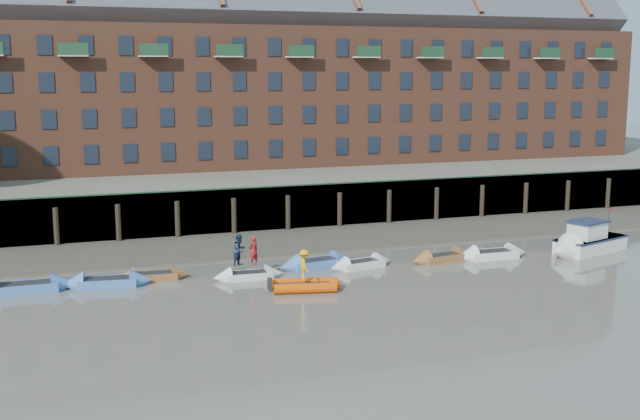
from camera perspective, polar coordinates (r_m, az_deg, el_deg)
name	(u,v)px	position (r m, az deg, el deg)	size (l,w,h in m)	color
ground	(382,321)	(37.86, 4.41, -7.86)	(220.00, 220.00, 0.00)	#625E56
foreshore	(276,243)	(54.28, -3.16, -2.36)	(110.00, 8.00, 0.50)	#3D382F
mud_band	(291,254)	(51.10, -2.11, -3.13)	(110.00, 1.60, 0.10)	#4C4336
river_wall	(259,209)	(58.12, -4.36, 0.05)	(110.00, 1.23, 3.30)	#2D2A26
bank_terrace	(220,184)	(71.23, -7.15, 1.84)	(110.00, 28.00, 3.20)	#5E594D
apartment_terrace	(214,55)	(71.51, -7.52, 10.89)	(80.60, 15.56, 20.98)	brown
rowboat_0	(26,287)	(45.08, -20.18, -5.19)	(5.02, 1.52, 1.45)	#436AB7
rowboat_1	(107,282)	(44.90, -14.90, -4.99)	(4.90, 1.95, 1.38)	#436AB7
rowboat_2	(153,276)	(45.73, -11.78, -4.63)	(4.15, 1.44, 1.18)	brown
rowboat_3	(248,275)	(45.14, -5.11, -4.66)	(4.02, 1.30, 1.15)	silver
rowboat_4	(316,263)	(47.54, -0.28, -3.82)	(4.93, 2.15, 1.38)	#436AB7
rowboat_5	(361,264)	(47.55, 2.95, -3.86)	(4.35, 2.04, 1.22)	silver
rowboat_6	(442,258)	(49.60, 8.67, -3.37)	(4.51, 1.92, 1.27)	brown
rowboat_7	(492,254)	(50.94, 12.13, -3.11)	(4.80, 1.50, 1.38)	silver
rib_tender	(307,285)	(42.71, -0.93, -5.37)	(3.71, 2.34, 0.63)	#D34704
motor_launch	(581,243)	(53.51, 18.04, -2.28)	(6.77, 4.03, 2.65)	silver
person_rower_a	(253,251)	(44.86, -4.76, -2.89)	(0.61, 0.40, 1.67)	maroon
person_rower_b	(240,250)	(44.83, -5.73, -2.85)	(0.86, 0.67, 1.78)	#19233F
person_rib_crew	(304,265)	(42.37, -1.13, -3.92)	(1.06, 0.61, 1.64)	orange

